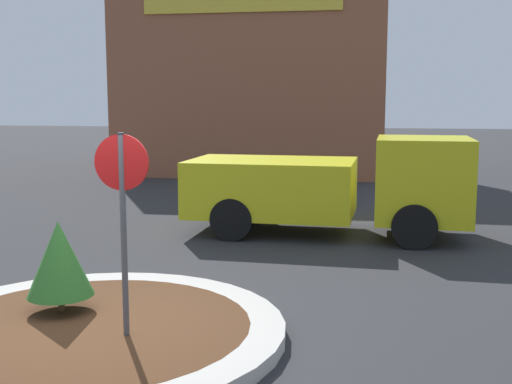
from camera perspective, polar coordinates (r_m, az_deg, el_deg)
The scene contains 6 objects.
ground_plane at distance 8.28m, azimuth -14.50°, elevation -12.49°, with size 120.00×120.00×0.00m, color #2D2D30.
traffic_island at distance 8.25m, azimuth -14.52°, elevation -11.92°, with size 4.78×4.78×0.17m.
stop_sign at distance 7.40m, azimuth -11.76°, elevation -1.03°, with size 0.64×0.07×2.53m.
island_shrub at distance 8.64m, azimuth -17.08°, elevation -5.68°, with size 0.85×0.85×1.18m.
utility_truck at distance 13.82m, azimuth 6.92°, elevation 0.62°, with size 6.00×2.55×2.11m.
storefront_building at distance 26.13m, azimuth -0.05°, elevation 9.76°, with size 10.12×6.07×7.19m.
Camera 1 is at (3.23, -7.05, 2.89)m, focal length 45.00 mm.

